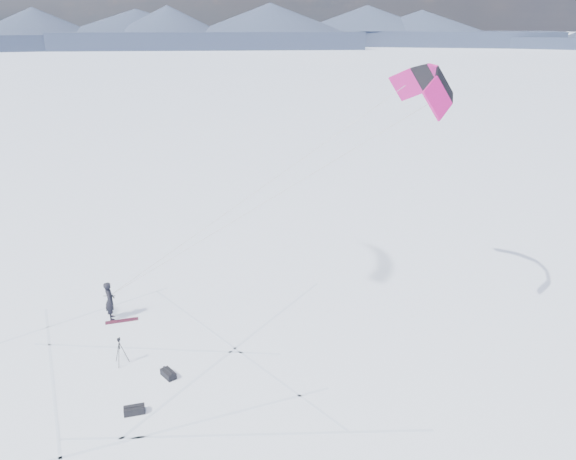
{
  "coord_description": "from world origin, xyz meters",
  "views": [
    {
      "loc": [
        7.21,
        -18.97,
        13.06
      ],
      "look_at": [
        7.3,
        4.64,
        4.32
      ],
      "focal_mm": 35.0,
      "sensor_mm": 36.0,
      "label": 1
    }
  ],
  "objects_px": {
    "snowboard": "(122,321)",
    "gear_bag_a": "(134,410)",
    "tripod": "(120,347)",
    "gear_bag_b": "(168,374)",
    "snowkiter": "(112,318)"
  },
  "relations": [
    {
      "from": "snowkiter",
      "to": "gear_bag_b",
      "type": "xyz_separation_m",
      "value": [
        3.58,
        -4.65,
        0.14
      ]
    },
    {
      "from": "snowboard",
      "to": "gear_bag_a",
      "type": "bearing_deg",
      "value": -87.86
    },
    {
      "from": "tripod",
      "to": "gear_bag_b",
      "type": "relative_size",
      "value": 1.55
    },
    {
      "from": "gear_bag_a",
      "to": "gear_bag_b",
      "type": "bearing_deg",
      "value": 55.2
    },
    {
      "from": "gear_bag_a",
      "to": "snowkiter",
      "type": "bearing_deg",
      "value": 96.99
    },
    {
      "from": "snowboard",
      "to": "tripod",
      "type": "bearing_deg",
      "value": -91.66
    },
    {
      "from": "tripod",
      "to": "gear_bag_b",
      "type": "bearing_deg",
      "value": -49.95
    },
    {
      "from": "snowboard",
      "to": "gear_bag_b",
      "type": "relative_size",
      "value": 1.93
    },
    {
      "from": "gear_bag_a",
      "to": "snowboard",
      "type": "bearing_deg",
      "value": 93.73
    },
    {
      "from": "snowkiter",
      "to": "gear_bag_a",
      "type": "bearing_deg",
      "value": -179.39
    },
    {
      "from": "snowboard",
      "to": "gear_bag_a",
      "type": "distance_m",
      "value": 6.96
    },
    {
      "from": "tripod",
      "to": "gear_bag_b",
      "type": "height_order",
      "value": "tripod"
    },
    {
      "from": "tripod",
      "to": "gear_bag_a",
      "type": "distance_m",
      "value": 3.43
    },
    {
      "from": "snowkiter",
      "to": "gear_bag_a",
      "type": "relative_size",
      "value": 2.36
    },
    {
      "from": "snowboard",
      "to": "gear_bag_b",
      "type": "bearing_deg",
      "value": -72.12
    }
  ]
}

